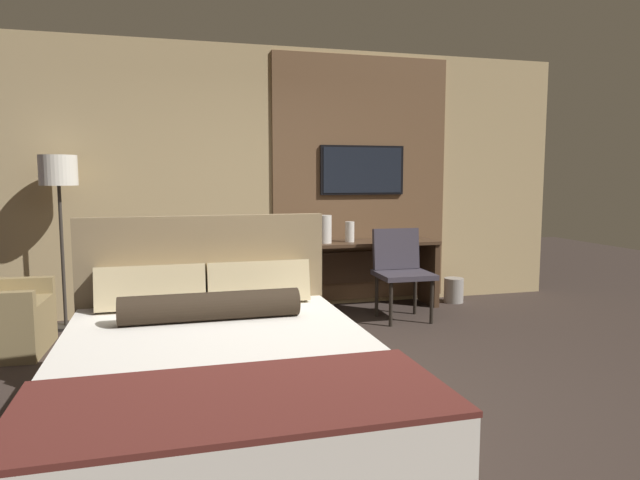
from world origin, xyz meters
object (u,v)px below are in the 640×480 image
Objects in this scene: desk at (367,263)px; waste_bin at (454,290)px; bed at (220,388)px; vase_tall at (350,232)px; desk_chair at (400,265)px; floor_lamp at (59,184)px; tv at (362,170)px; vase_short at (325,229)px.

desk is 5.38× the size of waste_bin.
bed is 3.35m from vase_tall.
bed is at bearing -129.43° from desk_chair.
bed reaches higher than desk.
floor_lamp is (-3.07, -0.07, 0.88)m from desk.
tv reaches higher than desk.
waste_bin is at bearing 30.82° from desk_chair.
desk_chair is at bearing -8.23° from floor_lamp.
bed is 3.46m from desk.
bed is at bearing -121.33° from tv.
bed is 3.80m from tv.
tv is 0.84m from vase_short.
desk reaches higher than waste_bin.
desk is 0.56m from desk_chair.
desk_chair is 3.08× the size of vase_short.
bed reaches higher than vase_short.
vase_tall reaches higher than waste_bin.
tv is 1.21m from desk_chair.
bed is 8.05× the size of waste_bin.
vase_tall is 0.78× the size of waste_bin.
waste_bin is at bearing 1.25° from vase_short.
waste_bin is (0.88, 0.50, -0.40)m from desk_chair.
desk_chair reaches higher than waste_bin.
desk is 0.42m from vase_tall.
vase_short is (-0.51, -0.26, -0.62)m from tv.
vase_tall is at bearing 6.84° from vase_short.
tv is at bearing 45.85° from vase_tall.
desk_chair is (2.04, 2.37, 0.21)m from bed.
vase_tall reaches higher than desk.
waste_bin is at bearing 0.45° from floor_lamp.
floor_lamp reaches higher than waste_bin.
tv is at bearing 4.81° from floor_lamp.
waste_bin is (1.54, 0.03, -0.74)m from vase_short.
tv reaches higher than waste_bin.
vase_short reaches higher than vase_tall.
waste_bin is at bearing -0.03° from vase_tall.
vase_short is (2.56, -0.00, -0.48)m from floor_lamp.
desk_chair is 0.56× the size of floor_lamp.
vase_short reaches higher than waste_bin.
vase_short is at bearing -178.75° from waste_bin.
desk_chair is at bearing 49.24° from bed.
desk is 1.03m from tv.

